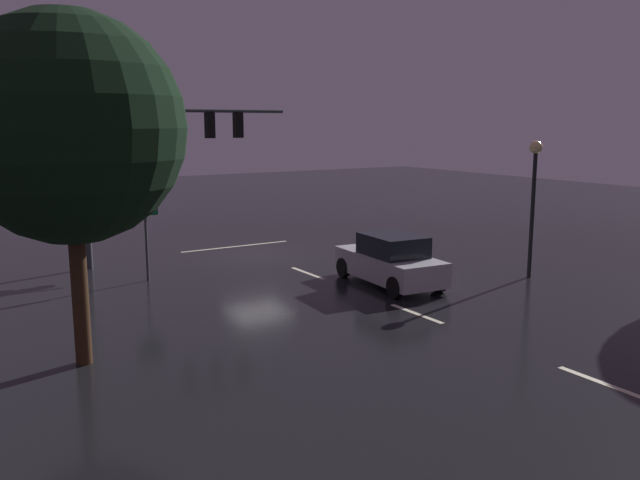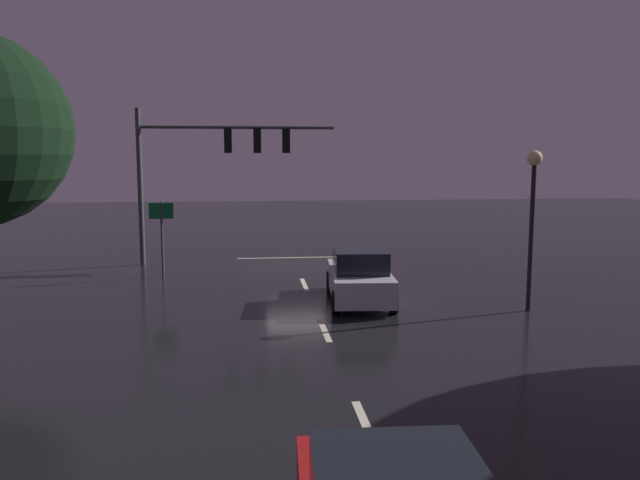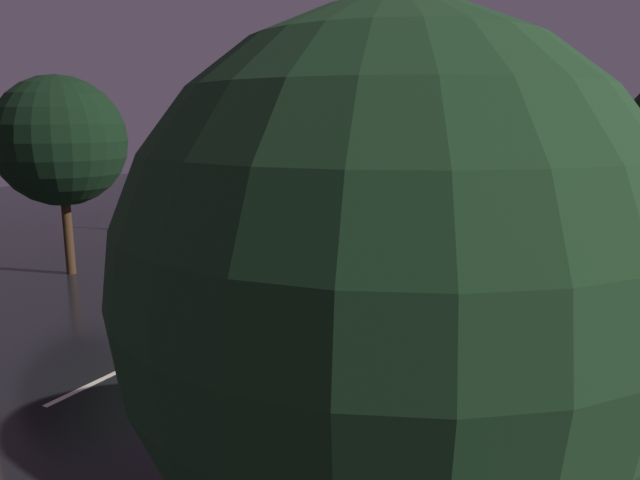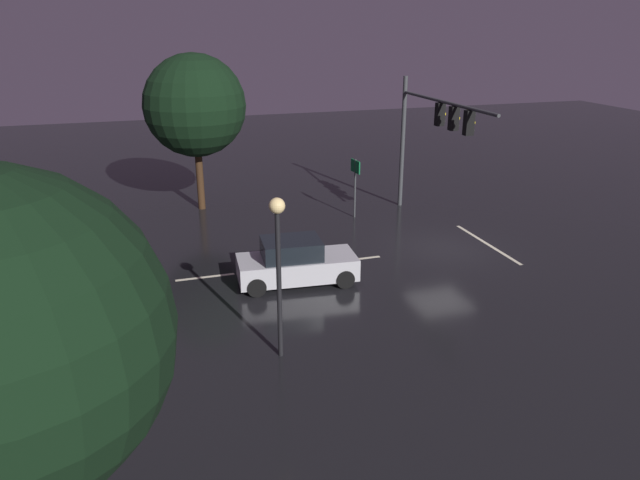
# 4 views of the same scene
# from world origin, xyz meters

# --- Properties ---
(ground_plane) EXTENTS (80.00, 80.00, 0.00)m
(ground_plane) POSITION_xyz_m (0.00, 0.00, 0.00)
(ground_plane) COLOR black
(traffic_signal_assembly) EXTENTS (8.28, 0.47, 6.56)m
(traffic_signal_assembly) POSITION_xyz_m (3.44, -0.93, 4.63)
(traffic_signal_assembly) COLOR #383A3D
(traffic_signal_assembly) RESTS_ON ground_plane
(lane_dash_far) EXTENTS (0.16, 2.20, 0.01)m
(lane_dash_far) POSITION_xyz_m (0.00, 4.00, 0.00)
(lane_dash_far) COLOR beige
(lane_dash_far) RESTS_ON ground_plane
(lane_dash_mid) EXTENTS (0.16, 2.20, 0.01)m
(lane_dash_mid) POSITION_xyz_m (0.00, 10.00, 0.00)
(lane_dash_mid) COLOR beige
(lane_dash_mid) RESTS_ON ground_plane
(lane_dash_near) EXTENTS (0.16, 2.20, 0.01)m
(lane_dash_near) POSITION_xyz_m (0.00, 16.00, 0.00)
(lane_dash_near) COLOR beige
(lane_dash_near) RESTS_ON ground_plane
(stop_bar) EXTENTS (5.00, 0.16, 0.01)m
(stop_bar) POSITION_xyz_m (0.00, -2.12, 0.00)
(stop_bar) COLOR beige
(stop_bar) RESTS_ON ground_plane
(car_approaching) EXTENTS (2.19, 4.48, 1.70)m
(car_approaching) POSITION_xyz_m (-1.49, 6.85, 0.80)
(car_approaching) COLOR #B7B7BC
(car_approaching) RESTS_ON ground_plane
(street_lamp_left_kerb) EXTENTS (0.44, 0.44, 4.73)m
(street_lamp_left_kerb) POSITION_xyz_m (-6.28, 8.60, 3.34)
(street_lamp_left_kerb) COLOR black
(street_lamp_left_kerb) RESTS_ON ground_plane
(route_sign) EXTENTS (0.90, 0.14, 2.90)m
(route_sign) POSITION_xyz_m (5.21, 2.07, 2.08)
(route_sign) COLOR #383A3D
(route_sign) RESTS_ON ground_plane
(tree_right_near) EXTENTS (4.96, 4.96, 7.71)m
(tree_right_near) POSITION_xyz_m (8.89, 9.07, 5.21)
(tree_right_near) COLOR #382314
(tree_right_near) RESTS_ON ground_plane
(tree_left_far) EXTENTS (4.71, 4.71, 7.02)m
(tree_left_far) POSITION_xyz_m (-9.04, 20.08, 4.65)
(tree_left_far) COLOR #382314
(tree_left_far) RESTS_ON ground_plane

